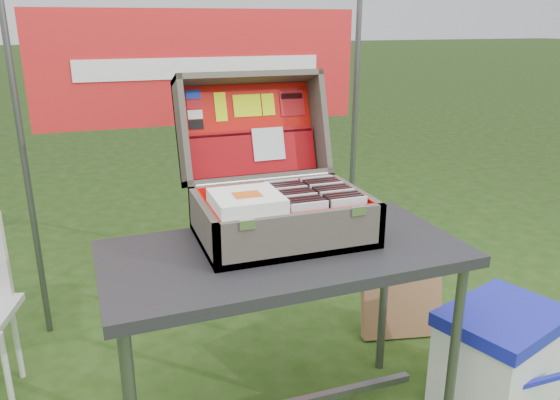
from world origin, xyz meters
name	(u,v)px	position (x,y,z in m)	size (l,w,h in m)	color
table	(284,345)	(0.04, 0.01, 0.39)	(1.24, 0.62, 0.77)	#272729
table_top	(284,254)	(0.04, 0.01, 0.75)	(1.24, 0.62, 0.04)	#272729
table_leg_fr	(453,358)	(0.60, -0.24, 0.37)	(0.04, 0.04, 0.73)	#59595B
table_leg_bl	(122,343)	(-0.52, 0.26, 0.37)	(0.04, 0.04, 0.73)	#59595B
table_leg_br	(384,295)	(0.60, 0.26, 0.37)	(0.04, 0.04, 0.73)	#59595B
suitcase	(277,161)	(0.07, 0.17, 1.04)	(0.59, 0.58, 0.54)	#5D5649
suitcase_base_bottom	(282,234)	(0.07, 0.11, 0.78)	(0.59, 0.42, 0.02)	#5D5649
suitcase_base_wall_front	(303,237)	(0.07, -0.09, 0.85)	(0.59, 0.02, 0.16)	#5D5649
suitcase_base_wall_back	(265,200)	(0.07, 0.31, 0.85)	(0.59, 0.02, 0.16)	#5D5649
suitcase_base_wall_left	(204,226)	(-0.22, 0.11, 0.85)	(0.02, 0.42, 0.16)	#5D5649
suitcase_base_wall_right	(354,208)	(0.35, 0.11, 0.85)	(0.02, 0.42, 0.16)	#5D5649
suitcase_liner_floor	(282,230)	(0.07, 0.11, 0.80)	(0.55, 0.38, 0.01)	red
suitcase_latch_left	(247,225)	(-0.12, -0.10, 0.92)	(0.05, 0.01, 0.03)	silver
suitcase_latch_right	(358,211)	(0.26, -0.10, 0.92)	(0.05, 0.01, 0.03)	silver
suitcase_hinge	(264,180)	(0.07, 0.32, 0.93)	(0.02, 0.02, 0.53)	silver
suitcase_lid_back	(248,130)	(0.07, 0.53, 1.09)	(0.59, 0.42, 0.02)	#5D5649
suitcase_lid_rim_far	(248,78)	(0.07, 0.52, 1.30)	(0.59, 0.02, 0.16)	#5D5649
suitcase_lid_rim_near	(258,178)	(0.07, 0.40, 0.92)	(0.59, 0.02, 0.16)	#5D5649
suitcase_lid_rim_left	(182,133)	(-0.22, 0.46, 1.11)	(0.02, 0.42, 0.16)	#5D5649
suitcase_lid_rim_right	(318,124)	(0.35, 0.46, 1.11)	(0.02, 0.42, 0.16)	#5D5649
suitcase_lid_liner	(249,130)	(0.07, 0.51, 1.09)	(0.54, 0.37, 0.01)	red
suitcase_liner_wall_front	(301,232)	(0.07, -0.08, 0.86)	(0.55, 0.01, 0.14)	red
suitcase_liner_wall_back	(266,198)	(0.07, 0.29, 0.86)	(0.55, 0.01, 0.14)	red
suitcase_liner_wall_left	(208,222)	(-0.20, 0.11, 0.86)	(0.01, 0.38, 0.14)	red
suitcase_liner_wall_right	(351,205)	(0.34, 0.11, 0.86)	(0.01, 0.38, 0.14)	red
suitcase_lid_pocket	(253,153)	(0.07, 0.46, 1.00)	(0.53, 0.17, 0.03)	maroon
suitcase_pocket_edge	(251,132)	(0.07, 0.48, 1.09)	(0.52, 0.02, 0.02)	maroon
suitcase_pocket_cd	(268,144)	(0.13, 0.46, 1.04)	(0.13, 0.13, 0.01)	silver
lid_sticker_cc_a	(193,94)	(-0.15, 0.55, 1.24)	(0.06, 0.04, 0.00)	#1933B2
lid_sticker_cc_b	(194,104)	(-0.15, 0.54, 1.20)	(0.06, 0.04, 0.00)	#B31418
lid_sticker_cc_c	(195,115)	(-0.15, 0.53, 1.16)	(0.06, 0.04, 0.00)	white
lid_sticker_cc_d	(196,125)	(-0.15, 0.52, 1.13)	(0.06, 0.04, 0.00)	black
lid_card_neon_tall	(221,107)	(-0.04, 0.54, 1.19)	(0.05, 0.12, 0.00)	#C9E80B
lid_card_neon_main	(247,106)	(0.07, 0.54, 1.19)	(0.12, 0.09, 0.00)	#C9E80B
lid_card_neon_small	(268,104)	(0.16, 0.54, 1.19)	(0.05, 0.09, 0.00)	#C9E80B
lid_sticker_band	(292,103)	(0.27, 0.54, 1.19)	(0.11, 0.11, 0.00)	#B31418
lid_sticker_band_bar	(291,96)	(0.27, 0.55, 1.22)	(0.10, 0.02, 0.00)	black
cd_left_0	(309,224)	(0.11, -0.05, 0.88)	(0.13, 0.01, 0.15)	silver
cd_left_1	(307,222)	(0.11, -0.03, 0.88)	(0.13, 0.01, 0.15)	black
cd_left_2	(304,220)	(0.11, -0.01, 0.88)	(0.13, 0.01, 0.15)	black
cd_left_3	(302,217)	(0.11, 0.02, 0.88)	(0.13, 0.01, 0.15)	black
cd_left_4	(299,215)	(0.11, 0.04, 0.88)	(0.13, 0.01, 0.15)	silver
cd_left_5	(297,213)	(0.11, 0.06, 0.88)	(0.13, 0.01, 0.15)	black
cd_left_6	(294,211)	(0.11, 0.09, 0.88)	(0.13, 0.01, 0.15)	black
cd_left_7	(292,209)	(0.11, 0.11, 0.88)	(0.13, 0.01, 0.15)	black
cd_left_8	(290,207)	(0.11, 0.13, 0.88)	(0.13, 0.01, 0.15)	silver
cd_left_9	(288,205)	(0.11, 0.16, 0.88)	(0.13, 0.01, 0.15)	black
cd_left_10	(285,203)	(0.11, 0.18, 0.88)	(0.13, 0.01, 0.15)	black
cd_left_11	(283,201)	(0.11, 0.20, 0.88)	(0.13, 0.01, 0.15)	black
cd_left_12	(281,199)	(0.11, 0.23, 0.88)	(0.13, 0.01, 0.15)	silver
cd_right_0	(348,219)	(0.25, -0.05, 0.88)	(0.13, 0.01, 0.15)	silver
cd_right_1	(345,217)	(0.25, -0.03, 0.88)	(0.13, 0.01, 0.15)	black
cd_right_2	(342,215)	(0.25, -0.01, 0.88)	(0.13, 0.01, 0.15)	black
cd_right_3	(340,213)	(0.25, 0.02, 0.88)	(0.13, 0.01, 0.15)	black
cd_right_4	(337,211)	(0.25, 0.04, 0.88)	(0.13, 0.01, 0.15)	silver
cd_right_5	(334,209)	(0.25, 0.06, 0.88)	(0.13, 0.01, 0.15)	black
cd_right_6	(331,207)	(0.25, 0.09, 0.88)	(0.13, 0.01, 0.15)	black
cd_right_7	(329,205)	(0.25, 0.11, 0.88)	(0.13, 0.01, 0.15)	black
cd_right_8	(326,203)	(0.25, 0.13, 0.88)	(0.13, 0.01, 0.15)	silver
cd_right_9	(324,201)	(0.25, 0.16, 0.88)	(0.13, 0.01, 0.15)	black
cd_right_10	(321,199)	(0.25, 0.18, 0.88)	(0.13, 0.01, 0.15)	black
cd_right_11	(319,197)	(0.25, 0.20, 0.88)	(0.13, 0.01, 0.15)	black
cd_right_12	(316,196)	(0.25, 0.23, 0.88)	(0.13, 0.01, 0.15)	silver
songbook_0	(247,206)	(-0.08, 0.03, 0.93)	(0.22, 0.22, 0.01)	white
songbook_1	(247,205)	(-0.08, 0.03, 0.94)	(0.22, 0.22, 0.01)	white
songbook_2	(247,203)	(-0.08, 0.03, 0.94)	(0.22, 0.22, 0.01)	white
songbook_3	(247,202)	(-0.08, 0.03, 0.95)	(0.22, 0.22, 0.01)	white
songbook_4	(247,201)	(-0.08, 0.03, 0.95)	(0.22, 0.22, 0.01)	white
songbook_5	(246,199)	(-0.08, 0.03, 0.96)	(0.22, 0.22, 0.01)	white
songbook_6	(246,198)	(-0.08, 0.03, 0.96)	(0.22, 0.22, 0.01)	white
songbook_7	(246,196)	(-0.08, 0.03, 0.97)	(0.22, 0.22, 0.01)	white
songbook_8	(246,195)	(-0.08, 0.03, 0.97)	(0.22, 0.22, 0.01)	white
songbook_graphic	(247,195)	(-0.08, 0.02, 0.98)	(0.09, 0.07, 0.00)	#D85919
cooler	(498,358)	(0.93, -0.11, 0.21)	(0.48, 0.37, 0.43)	white
cooler_body	(498,364)	(0.93, -0.11, 0.18)	(0.46, 0.34, 0.37)	white
cooler_lid	(504,318)	(0.93, -0.11, 0.40)	(0.48, 0.37, 0.06)	#1A20B0
cooler_handle	(535,382)	(0.93, -0.31, 0.23)	(0.29, 0.02, 0.02)	#1A20B0
chair_leg_fr	(8,378)	(-0.95, 0.42, 0.20)	(0.02, 0.02, 0.40)	silver
chair_leg_br	(16,337)	(-0.95, 0.73, 0.20)	(0.02, 0.02, 0.40)	silver
chair_upright_right	(2,254)	(-0.95, 0.74, 0.59)	(0.02, 0.02, 0.38)	silver
cardboard_box	(401,296)	(0.84, 0.49, 0.21)	(0.40, 0.06, 0.42)	#A66E47
banner_post_left	(26,171)	(-0.85, 1.10, 0.85)	(0.03, 0.03, 1.70)	#59595B
banner_post_right	(354,145)	(0.85, 1.10, 0.85)	(0.03, 0.03, 1.70)	#59595B
banner	(202,68)	(0.00, 1.09, 1.30)	(1.60, 0.01, 0.55)	red
banner_text	(202,68)	(0.00, 1.08, 1.30)	(1.20, 0.00, 0.10)	white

